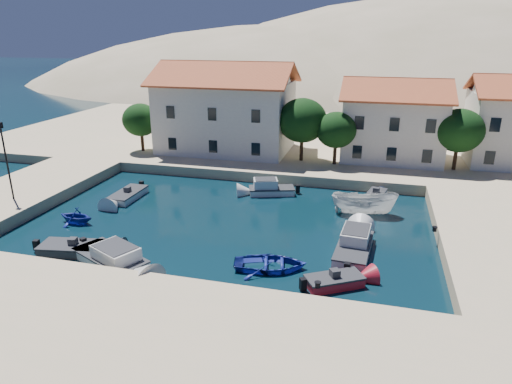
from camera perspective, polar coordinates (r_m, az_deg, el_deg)
ground at (r=26.60m, az=-10.37°, el=-12.07°), size 400.00×400.00×0.00m
quay_south at (r=22.04m, az=-17.30°, el=-18.57°), size 52.00×12.00×1.00m
quay_west at (r=44.16m, az=-27.66°, el=-0.33°), size 8.00×20.00×1.00m
quay_north at (r=60.39m, az=6.65°, el=6.63°), size 80.00×36.00×1.00m
hills at (r=149.05m, az=18.35°, el=4.00°), size 254.00×176.00×99.00m
building_left at (r=51.59m, az=-3.78°, el=10.68°), size 14.70×9.45×9.70m
building_mid at (r=50.11m, az=16.81°, el=8.81°), size 10.50×8.40×8.30m
trees at (r=47.01m, az=7.63°, el=8.33°), size 37.30×5.30×6.45m
lamppost at (r=40.65m, az=-28.85°, el=4.21°), size 0.35×0.25×6.22m
bollards at (r=28.29m, az=-2.02°, el=-7.05°), size 29.36×9.56×0.30m
motorboat_grey_sw at (r=32.43m, az=-21.80°, el=-6.59°), size 4.60×2.62×1.25m
cabin_cruiser_south at (r=30.15m, az=-17.80°, el=-7.71°), size 5.80×4.38×1.60m
rowboat_south at (r=28.41m, az=1.80°, el=-9.54°), size 5.03×4.07×0.92m
motorboat_red_se at (r=26.86m, az=9.76°, el=-10.95°), size 3.56×2.96×1.25m
cabin_cruiser_east at (r=30.71m, az=12.13°, el=-6.66°), size 2.46×5.30×1.60m
boat_east at (r=37.45m, az=13.29°, el=-2.67°), size 5.35×2.49×2.00m
motorboat_white_ne at (r=40.86m, az=14.74°, el=-0.46°), size 2.01×3.22×1.25m
rowboat_west at (r=37.34m, az=-21.47°, el=-3.61°), size 2.90×2.55×1.45m
motorboat_white_west at (r=41.23m, az=-15.71°, el=-0.38°), size 1.88×4.17×1.25m
cabin_cruiser_north at (r=40.70m, az=1.97°, el=0.38°), size 4.33×2.86×1.60m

